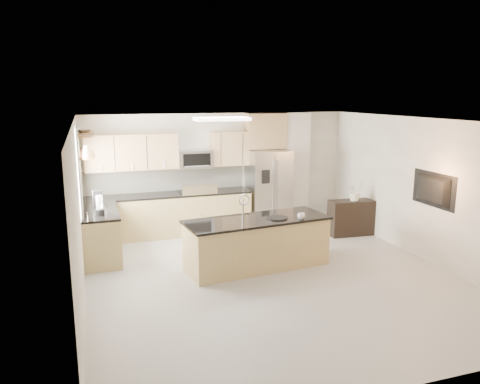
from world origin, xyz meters
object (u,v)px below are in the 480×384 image
object	(u,v)px
platter	(277,218)
television	(430,190)
range	(197,212)
coffee_maker	(97,199)
kettle	(103,208)
bowl	(84,130)
microwave	(195,159)
refrigerator	(268,189)
credenza	(351,218)
flower_vase	(355,186)
cup	(301,216)
island	(257,243)
blender	(100,207)

from	to	relation	value
platter	television	xyz separation A→B (m)	(2.65, -0.66, 0.46)
range	coffee_maker	size ratio (longest dim) A/B	3.65
kettle	coffee_maker	size ratio (longest dim) A/B	0.75
bowl	microwave	bearing A→B (deg)	25.04
refrigerator	credenza	distance (m)	1.94
microwave	flower_vase	world-z (taller)	microwave
cup	television	world-z (taller)	television
island	coffee_maker	size ratio (longest dim) A/B	8.42
blender	flower_vase	distance (m)	5.26
credenza	bowl	xyz separation A→B (m)	(-5.39, 0.27, 1.99)
range	blender	xyz separation A→B (m)	(-2.07, -1.42, 0.60)
cup	kettle	size ratio (longest dim) A/B	0.57
kettle	flower_vase	bearing A→B (deg)	0.69
island	platter	bearing A→B (deg)	-20.71
coffee_maker	cup	bearing A→B (deg)	-29.82
island	cup	bearing A→B (deg)	-25.98
flower_vase	television	bearing A→B (deg)	-80.21
range	bowl	distance (m)	3.09
range	credenza	bearing A→B (deg)	-20.95
range	coffee_maker	world-z (taller)	coffee_maker
range	cup	distance (m)	2.95
cup	range	bearing A→B (deg)	115.31
kettle	television	bearing A→B (deg)	-18.22
range	microwave	size ratio (longest dim) A/B	1.50
bowl	cup	bearing A→B (deg)	-26.04
refrigerator	blender	distance (m)	3.98
refrigerator	flower_vase	xyz separation A→B (m)	(1.53, -1.19, 0.19)
range	platter	distance (m)	2.65
coffee_maker	bowl	world-z (taller)	bowl
platter	kettle	xyz separation A→B (m)	(-2.89, 1.17, 0.13)
island	flower_vase	size ratio (longest dim) A/B	4.26
refrigerator	bowl	bearing A→B (deg)	-167.30
kettle	credenza	bearing A→B (deg)	1.08
platter	kettle	world-z (taller)	kettle
range	blender	distance (m)	2.59
blender	bowl	size ratio (longest dim) A/B	1.10
credenza	television	bearing A→B (deg)	-75.24
refrigerator	platter	size ratio (longest dim) A/B	4.88
cup	coffee_maker	world-z (taller)	coffee_maker
microwave	blender	bearing A→B (deg)	-143.31
refrigerator	blender	size ratio (longest dim) A/B	4.98
flower_vase	cup	bearing A→B (deg)	-144.17
range	platter	world-z (taller)	range
range	kettle	bearing A→B (deg)	-147.33
refrigerator	island	xyz separation A→B (m)	(-1.14, -2.33, -0.45)
microwave	blender	size ratio (longest dim) A/B	2.12
blender	coffee_maker	size ratio (longest dim) A/B	1.14
island	television	distance (m)	3.21
credenza	television	world-z (taller)	television
coffee_maker	television	size ratio (longest dim) A/B	0.29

